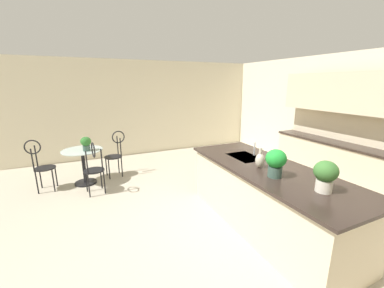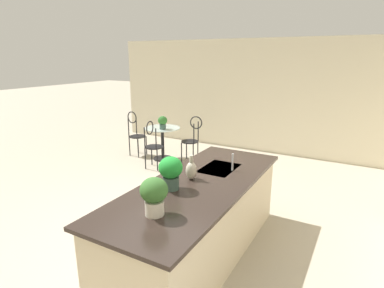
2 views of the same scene
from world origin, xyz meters
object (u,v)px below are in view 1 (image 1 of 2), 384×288
Objects in this scene: bistro_table at (84,163)px; chair_near_window at (41,163)px; potted_plant_counter_near at (276,161)px; potted_plant_counter_far at (326,174)px; chair_by_island at (115,152)px; vase_on_counter at (260,160)px; chair_toward_desk at (94,166)px; potted_plant_on_table at (86,143)px.

bistro_table is 0.76m from chair_near_window.
potted_plant_counter_far is at bearing 18.49° from potted_plant_counter_near.
bistro_table is 0.71m from chair_by_island.
chair_near_window is 2.94× the size of potted_plant_counter_far.
chair_by_island is 3.62× the size of vase_on_counter.
chair_by_island is (-0.21, 1.42, 0.00)m from chair_near_window.
chair_near_window is (0.03, -0.75, 0.13)m from bistro_table.
chair_near_window is at bearing -87.67° from bistro_table.
chair_near_window is at bearing -138.58° from potted_plant_counter_far.
potted_plant_counter_far is 0.91m from vase_on_counter.
chair_toward_desk is at bearing -140.00° from potted_plant_counter_near.
potted_plant_on_table is 0.80× the size of potted_plant_counter_near.
potted_plant_counter_near is 0.37m from vase_on_counter.
potted_plant_counter_far is at bearing 8.34° from vase_on_counter.
chair_near_window and chair_by_island have the same top height.
chair_near_window is at bearing -131.58° from vase_on_counter.
chair_toward_desk is 3.62× the size of vase_on_counter.
chair_by_island is 2.94× the size of potted_plant_counter_far.
vase_on_counter is at bearing 29.19° from chair_by_island.
vase_on_counter is (-0.35, 0.05, -0.10)m from potted_plant_counter_near.
chair_by_island is 0.94m from chair_toward_desk.
chair_near_window is 4.84m from potted_plant_counter_far.
bistro_table is at bearing -163.56° from chair_toward_desk.
bistro_table is at bearing -75.06° from chair_by_island.
potted_plant_counter_far is 0.98× the size of potted_plant_counter_near.
chair_near_window is at bearing -81.61° from chair_by_island.
bistro_table is 0.77× the size of chair_near_window.
potted_plant_counter_far reaches higher than potted_plant_on_table.
potted_plant_counter_far is (3.60, 3.18, 0.55)m from chair_near_window.
vase_on_counter is at bearing 40.07° from potted_plant_on_table.
chair_by_island is 0.73m from potted_plant_on_table.
chair_near_window is at bearing -122.57° from chair_toward_desk.
chair_by_island is at bearing 116.26° from potted_plant_on_table.
potted_plant_counter_far reaches higher than chair_near_window.
bistro_table is 2.77× the size of potted_plant_on_table.
potted_plant_counter_far is at bearing 24.77° from chair_by_island.
potted_plant_on_table is (-0.52, -0.10, 0.33)m from chair_toward_desk.
potted_plant_counter_far is (3.01, 2.25, 0.55)m from chair_toward_desk.
vase_on_counter is (-0.90, -0.13, -0.09)m from potted_plant_counter_far.
chair_toward_desk reaches higher than potted_plant_on_table.
chair_near_window is 1.44m from chair_by_island.
potted_plant_on_table is at bearing 84.71° from chair_near_window.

